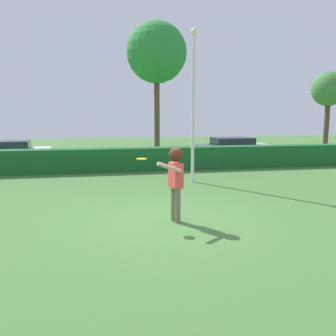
{
  "coord_description": "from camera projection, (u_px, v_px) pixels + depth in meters",
  "views": [
    {
      "loc": [
        -1.46,
        -7.87,
        2.55
      ],
      "look_at": [
        0.18,
        0.89,
        1.15
      ],
      "focal_mm": 36.58,
      "sensor_mm": 36.0,
      "label": 1
    }
  ],
  "objects": [
    {
      "name": "frisbee",
      "position": [
        141.0,
        159.0,
        7.89
      ],
      "size": [
        0.23,
        0.23,
        0.03
      ],
      "color": "yellow"
    },
    {
      "name": "birch_tree",
      "position": [
        329.0,
        90.0,
        25.03
      ],
      "size": [
        2.5,
        2.5,
        5.65
      ],
      "color": "brown",
      "rests_on": "ground"
    },
    {
      "name": "parked_car_silver",
      "position": [
        232.0,
        147.0,
        19.58
      ],
      "size": [
        4.22,
        1.85,
        1.25
      ],
      "color": "#B7B7BC",
      "rests_on": "ground"
    },
    {
      "name": "hedge_row",
      "position": [
        137.0,
        159.0,
        15.67
      ],
      "size": [
        23.58,
        0.9,
        1.05
      ],
      "primitive_type": "cube",
      "color": "#1B5B28",
      "rests_on": "ground"
    },
    {
      "name": "lamppost",
      "position": [
        193.0,
        99.0,
        12.58
      ],
      "size": [
        0.24,
        0.24,
        5.6
      ],
      "color": "silver",
      "rests_on": "ground"
    },
    {
      "name": "willow_tree",
      "position": [
        157.0,
        53.0,
        22.24
      ],
      "size": [
        3.93,
        3.93,
        8.5
      ],
      "color": "brown",
      "rests_on": "ground"
    },
    {
      "name": "parked_car_white",
      "position": [
        7.0,
        152.0,
        17.17
      ],
      "size": [
        4.35,
        2.16,
        1.25
      ],
      "color": "white",
      "rests_on": "ground"
    },
    {
      "name": "ground_plane",
      "position": [
        168.0,
        221.0,
        8.3
      ],
      "size": [
        60.0,
        60.0,
        0.0
      ],
      "primitive_type": "plane",
      "color": "#467336"
    },
    {
      "name": "person",
      "position": [
        175.0,
        175.0,
        8.05
      ],
      "size": [
        0.68,
        0.7,
        1.79
      ],
      "color": "#6F6855",
      "rests_on": "ground"
    }
  ]
}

